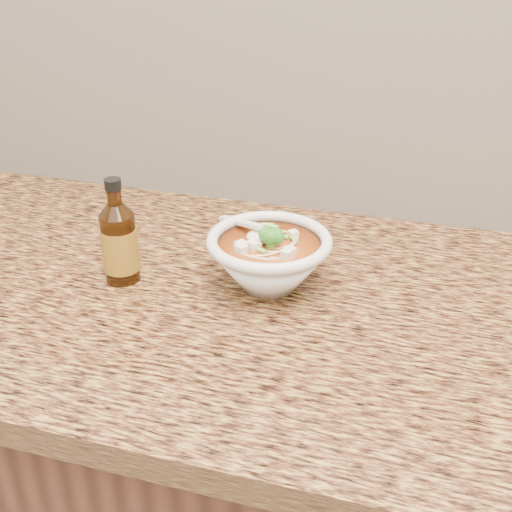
# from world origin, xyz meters

# --- Properties ---
(counter_slab) EXTENTS (4.00, 0.68, 0.04)m
(counter_slab) POSITION_xyz_m (0.00, 1.68, 0.88)
(counter_slab) COLOR #AA873E
(counter_slab) RESTS_ON cabinet
(soup_bowl) EXTENTS (0.19, 0.18, 0.10)m
(soup_bowl) POSITION_xyz_m (-0.16, 1.69, 0.94)
(soup_bowl) COLOR silver
(soup_bowl) RESTS_ON counter_slab
(hot_sauce_bottle) EXTENTS (0.07, 0.07, 0.16)m
(hot_sauce_bottle) POSITION_xyz_m (-0.38, 1.65, 0.96)
(hot_sauce_bottle) COLOR #3B1D08
(hot_sauce_bottle) RESTS_ON counter_slab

